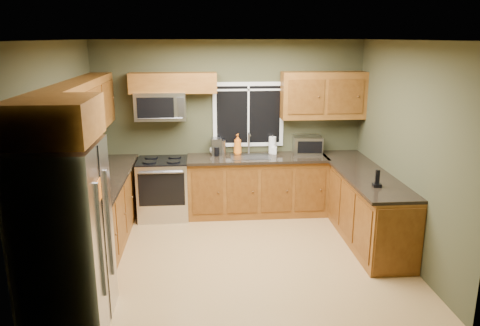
{
  "coord_description": "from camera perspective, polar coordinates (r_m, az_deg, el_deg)",
  "views": [
    {
      "loc": [
        -0.43,
        -5.5,
        2.74
      ],
      "look_at": [
        0.05,
        0.35,
        1.15
      ],
      "focal_mm": 35.0,
      "sensor_mm": 36.0,
      "label": 1
    }
  ],
  "objects": [
    {
      "name": "upper_cabinets_left",
      "position": [
        6.22,
        -18.76,
        6.24
      ],
      "size": [
        0.33,
        2.65,
        0.72
      ],
      "primitive_type": "cube",
      "color": "brown",
      "rests_on": "left_wall"
    },
    {
      "name": "right_wall",
      "position": [
        6.21,
        19.5,
        1.35
      ],
      "size": [
        0.0,
        3.6,
        3.6
      ],
      "primitive_type": "plane",
      "rotation": [
        1.57,
        0.0,
        -1.57
      ],
      "color": "#3C3D26",
      "rests_on": "ground"
    },
    {
      "name": "countertop_peninsula",
      "position": [
        6.69,
        14.76,
        -1.14
      ],
      "size": [
        0.65,
        2.5,
        0.04
      ],
      "primitive_type": "cube",
      "color": "black",
      "rests_on": "base_cabinets_peninsula"
    },
    {
      "name": "window",
      "position": [
        7.41,
        1.03,
        5.94
      ],
      "size": [
        1.12,
        0.03,
        1.02
      ],
      "color": "white",
      "rests_on": "back_wall"
    },
    {
      "name": "front_wall",
      "position": [
        3.97,
        1.83,
        -5.3
      ],
      "size": [
        4.2,
        0.0,
        4.2
      ],
      "primitive_type": "plane",
      "rotation": [
        -1.57,
        0.0,
        0.0
      ],
      "color": "#3C3D26",
      "rests_on": "ground"
    },
    {
      "name": "coffee_maker",
      "position": [
        7.33,
        -2.89,
        1.93
      ],
      "size": [
        0.17,
        0.22,
        0.27
      ],
      "color": "slate",
      "rests_on": "countertop_back"
    },
    {
      "name": "left_wall",
      "position": [
        5.91,
        -20.96,
        0.54
      ],
      "size": [
        0.0,
        3.6,
        3.6
      ],
      "primitive_type": "plane",
      "rotation": [
        1.57,
        0.0,
        1.57
      ],
      "color": "#3C3D26",
      "rests_on": "ground"
    },
    {
      "name": "toaster_oven",
      "position": [
        7.49,
        8.23,
        2.19
      ],
      "size": [
        0.47,
        0.38,
        0.28
      ],
      "color": "#B7B7BC",
      "rests_on": "countertop_back"
    },
    {
      "name": "soap_bottle_a",
      "position": [
        7.36,
        -0.29,
        2.3
      ],
      "size": [
        0.17,
        0.17,
        0.33
      ],
      "primitive_type": "imported",
      "rotation": [
        0.0,
        0.0,
        -0.43
      ],
      "color": "orange",
      "rests_on": "countertop_back"
    },
    {
      "name": "refrigerator",
      "position": [
        4.76,
        -20.48,
        -8.55
      ],
      "size": [
        0.74,
        0.9,
        1.8
      ],
      "color": "#B7B7BC",
      "rests_on": "ground"
    },
    {
      "name": "paper_towel_roll",
      "position": [
        7.45,
        3.97,
        2.2
      ],
      "size": [
        0.12,
        0.12,
        0.3
      ],
      "color": "white",
      "rests_on": "countertop_back"
    },
    {
      "name": "soap_bottle_c",
      "position": [
        7.4,
        -3.17,
        1.79
      ],
      "size": [
        0.19,
        0.19,
        0.18
      ],
      "primitive_type": "imported",
      "rotation": [
        0.0,
        0.0,
        0.38
      ],
      "color": "white",
      "rests_on": "countertop_back"
    },
    {
      "name": "upper_cabinet_over_fridge",
      "position": [
        4.45,
        -21.82,
        4.93
      ],
      "size": [
        0.72,
        0.9,
        0.38
      ],
      "primitive_type": "cube",
      "color": "brown",
      "rests_on": "left_wall"
    },
    {
      "name": "microwave",
      "position": [
        7.2,
        -9.66,
        6.88
      ],
      "size": [
        0.76,
        0.41,
        0.42
      ],
      "color": "#B7B7BC",
      "rests_on": "back_wall"
    },
    {
      "name": "sink",
      "position": [
        7.25,
        1.23,
        0.88
      ],
      "size": [
        0.6,
        0.42,
        0.36
      ],
      "color": "slate",
      "rests_on": "countertop_back"
    },
    {
      "name": "back_wall",
      "position": [
        7.44,
        -1.3,
        4.39
      ],
      "size": [
        4.2,
        0.0,
        4.2
      ],
      "primitive_type": "plane",
      "rotation": [
        1.57,
        0.0,
        0.0
      ],
      "color": "#3C3D26",
      "rests_on": "ground"
    },
    {
      "name": "base_cabinets_left",
      "position": [
        6.54,
        -16.56,
        -5.99
      ],
      "size": [
        0.6,
        2.65,
        0.9
      ],
      "primitive_type": "cube",
      "color": "brown",
      "rests_on": "ground"
    },
    {
      "name": "soap_bottle_b",
      "position": [
        7.41,
        4.2,
        1.74
      ],
      "size": [
        0.1,
        0.1,
        0.17
      ],
      "primitive_type": "imported",
      "rotation": [
        0.0,
        0.0,
        -0.27
      ],
      "color": "white",
      "rests_on": "countertop_back"
    },
    {
      "name": "upper_cabinets_back_right",
      "position": [
        7.43,
        10.11,
        8.12
      ],
      "size": [
        1.3,
        0.33,
        0.72
      ],
      "primitive_type": "cube",
      "color": "brown",
      "rests_on": "back_wall"
    },
    {
      "name": "countertop_left",
      "position": [
        6.38,
        -16.66,
        -2.05
      ],
      "size": [
        0.65,
        2.65,
        0.04
      ],
      "primitive_type": "cube",
      "color": "black",
      "rests_on": "base_cabinets_left"
    },
    {
      "name": "kettle",
      "position": [
        7.33,
        -2.38,
        2.0
      ],
      "size": [
        0.19,
        0.19,
        0.29
      ],
      "color": "#B7B7BC",
      "rests_on": "countertop_back"
    },
    {
      "name": "upper_cabinets_back_left",
      "position": [
        7.17,
        -8.14,
        9.65
      ],
      "size": [
        1.3,
        0.33,
        0.3
      ],
      "primitive_type": "cube",
      "color": "brown",
      "rests_on": "back_wall"
    },
    {
      "name": "base_cabinets_back",
      "position": [
        7.41,
        2.09,
        -2.85
      ],
      "size": [
        2.17,
        0.6,
        0.9
      ],
      "primitive_type": "cube",
      "color": "brown",
      "rests_on": "ground"
    },
    {
      "name": "ceiling",
      "position": [
        5.51,
        -0.23,
        14.76
      ],
      "size": [
        4.2,
        4.2,
        0.0
      ],
      "primitive_type": "plane",
      "rotation": [
        3.14,
        0.0,
        0.0
      ],
      "color": "white",
      "rests_on": "back_wall"
    },
    {
      "name": "base_cabinets_peninsula",
      "position": [
        6.83,
        14.71,
        -4.94
      ],
      "size": [
        0.6,
        2.52,
        0.9
      ],
      "color": "brown",
      "rests_on": "ground"
    },
    {
      "name": "cordless_phone",
      "position": [
        6.02,
        16.36,
        -2.21
      ],
      "size": [
        0.1,
        0.1,
        0.22
      ],
      "color": "black",
      "rests_on": "countertop_peninsula"
    },
    {
      "name": "floor",
      "position": [
        6.15,
        -0.2,
        -11.27
      ],
      "size": [
        4.2,
        4.2,
        0.0
      ],
      "primitive_type": "plane",
      "color": "#A67D49",
      "rests_on": "ground"
    },
    {
      "name": "countertop_back",
      "position": [
        7.25,
        2.15,
        0.62
      ],
      "size": [
        2.17,
        0.65,
        0.04
      ],
      "primitive_type": "cube",
      "color": "black",
      "rests_on": "base_cabinets_back"
    },
    {
      "name": "range",
      "position": [
        7.35,
        -9.31,
        -3.04
      ],
      "size": [
        0.76,
        0.69,
        0.94
      ],
      "color": "#B7B7BC",
      "rests_on": "ground"
    }
  ]
}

